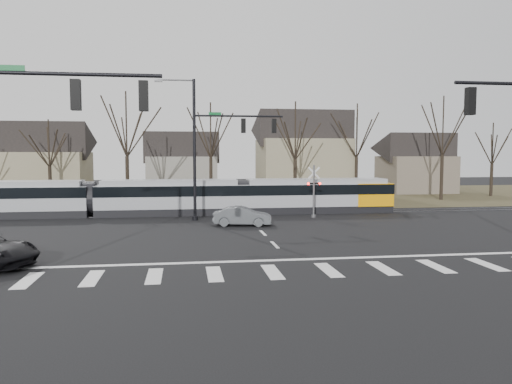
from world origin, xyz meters
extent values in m
plane|color=black|center=(0.00, 0.00, 0.00)|extent=(140.00, 140.00, 0.00)
cube|color=#38331E|center=(0.00, 32.00, 0.01)|extent=(140.00, 28.00, 0.01)
cube|color=silver|center=(-10.80, -4.00, 0.01)|extent=(0.60, 2.60, 0.01)
cube|color=silver|center=(-8.40, -4.00, 0.01)|extent=(0.60, 2.60, 0.01)
cube|color=silver|center=(-6.00, -4.00, 0.01)|extent=(0.60, 2.60, 0.01)
cube|color=silver|center=(-3.60, -4.00, 0.01)|extent=(0.60, 2.60, 0.01)
cube|color=silver|center=(-1.20, -4.00, 0.01)|extent=(0.60, 2.60, 0.01)
cube|color=silver|center=(1.20, -4.00, 0.01)|extent=(0.60, 2.60, 0.01)
cube|color=silver|center=(3.60, -4.00, 0.01)|extent=(0.60, 2.60, 0.01)
cube|color=silver|center=(6.00, -4.00, 0.01)|extent=(0.60, 2.60, 0.01)
cube|color=silver|center=(8.40, -4.00, 0.01)|extent=(0.60, 2.60, 0.01)
cube|color=silver|center=(0.00, -1.80, 0.01)|extent=(28.00, 0.35, 0.01)
cube|color=silver|center=(0.00, 2.00, 0.01)|extent=(0.18, 2.00, 0.01)
cube|color=silver|center=(0.00, 6.00, 0.01)|extent=(0.18, 2.00, 0.01)
cube|color=silver|center=(0.00, 10.00, 0.01)|extent=(0.18, 2.00, 0.01)
cube|color=silver|center=(0.00, 14.00, 0.01)|extent=(0.18, 2.00, 0.01)
cube|color=silver|center=(0.00, 18.00, 0.01)|extent=(0.18, 2.00, 0.01)
cube|color=silver|center=(0.00, 22.00, 0.01)|extent=(0.18, 2.00, 0.01)
cube|color=silver|center=(0.00, 26.00, 0.01)|extent=(0.18, 2.00, 0.01)
cube|color=silver|center=(0.00, 30.00, 0.01)|extent=(0.18, 2.00, 0.01)
cube|color=#59595E|center=(0.00, 15.10, 0.03)|extent=(90.00, 0.12, 0.06)
cube|color=#59595E|center=(0.00, 16.50, 0.03)|extent=(90.00, 0.12, 0.06)
cube|color=gray|center=(-18.26, 16.00, 1.39)|extent=(12.40, 2.67, 2.79)
cube|color=black|center=(-18.26, 16.00, 1.96)|extent=(12.42, 2.71, 0.81)
cube|color=gray|center=(-5.86, 16.00, 1.39)|extent=(11.45, 2.67, 2.79)
cube|color=black|center=(-5.86, 16.00, 1.96)|extent=(11.47, 2.71, 0.81)
cube|color=gray|center=(6.06, 16.00, 1.39)|extent=(12.40, 2.67, 2.79)
cube|color=black|center=(6.06, 16.00, 1.96)|extent=(12.42, 2.71, 0.81)
cube|color=#F9A007|center=(10.74, 16.00, 1.48)|extent=(3.05, 2.73, 1.86)
imported|color=#515559|center=(-0.89, 9.29, 0.65)|extent=(2.74, 4.40, 1.29)
cylinder|color=black|center=(-8.75, -6.00, 7.60)|extent=(6.50, 0.14, 0.14)
cube|color=#0C5926|center=(-10.50, -6.00, 7.75)|extent=(0.90, 0.03, 0.22)
cube|color=black|center=(-8.43, -6.00, 6.90)|extent=(0.32, 0.32, 1.05)
sphere|color=#FF0C07|center=(-8.43, -6.00, 7.23)|extent=(0.22, 0.22, 0.22)
cube|color=black|center=(-6.15, -6.00, 6.90)|extent=(0.32, 0.32, 1.05)
sphere|color=#FF0C07|center=(-6.15, -6.00, 7.23)|extent=(0.22, 0.22, 0.22)
cube|color=black|center=(6.15, -6.00, 6.90)|extent=(0.32, 0.32, 1.05)
sphere|color=#FF0C07|center=(6.15, -6.00, 7.23)|extent=(0.22, 0.22, 0.22)
cylinder|color=black|center=(-4.00, 12.50, 5.10)|extent=(0.22, 0.22, 10.20)
cylinder|color=black|center=(-4.00, 12.50, 0.15)|extent=(0.44, 0.44, 0.30)
cylinder|color=black|center=(-0.75, 12.50, 7.60)|extent=(6.50, 0.14, 0.14)
cube|color=#0C5926|center=(-2.50, 12.50, 7.75)|extent=(0.90, 0.03, 0.22)
cube|color=black|center=(-0.42, 12.50, 6.90)|extent=(0.32, 0.32, 1.05)
sphere|color=#FF0C07|center=(-0.42, 12.50, 7.23)|extent=(0.22, 0.22, 0.22)
cube|color=black|center=(1.85, 12.50, 6.90)|extent=(0.32, 0.32, 1.05)
sphere|color=#FF0C07|center=(1.85, 12.50, 7.23)|extent=(0.22, 0.22, 0.22)
cube|color=#59595B|center=(-6.50, 12.50, 10.02)|extent=(0.55, 0.22, 0.14)
cylinder|color=#59595B|center=(5.00, 12.80, 2.00)|extent=(0.14, 0.14, 4.00)
cylinder|color=#59595B|center=(5.00, 12.80, 0.10)|extent=(0.36, 0.36, 0.20)
cube|color=silver|center=(5.00, 12.80, 3.40)|extent=(0.95, 0.04, 0.95)
cube|color=silver|center=(5.00, 12.80, 3.40)|extent=(0.95, 0.04, 0.95)
cube|color=black|center=(5.00, 12.80, 2.60)|extent=(1.00, 0.10, 0.12)
sphere|color=#FF0C07|center=(4.55, 12.72, 2.60)|extent=(0.18, 0.18, 0.18)
sphere|color=#FF0C07|center=(5.45, 12.72, 2.60)|extent=(0.18, 0.18, 0.18)
cube|color=gray|center=(-20.00, 34.00, 2.50)|extent=(9.00, 8.00, 5.00)
cube|color=slate|center=(-5.00, 36.00, 2.25)|extent=(8.00, 7.00, 4.50)
cube|color=gray|center=(9.00, 33.00, 3.25)|extent=(10.00, 8.00, 6.50)
cube|color=brown|center=(24.00, 35.00, 2.25)|extent=(8.00, 7.00, 4.50)
camera|label=1|loc=(-4.80, -23.99, 4.92)|focal=35.00mm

